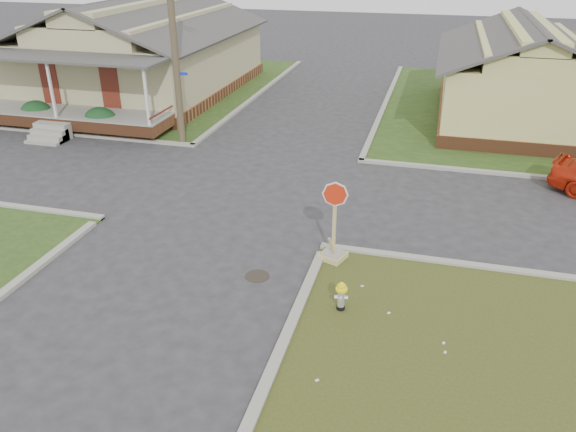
# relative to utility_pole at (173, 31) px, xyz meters

# --- Properties ---
(ground) EXTENTS (120.00, 120.00, 0.00)m
(ground) POSITION_rel_utility_pole_xyz_m (4.20, -8.90, -4.66)
(ground) COLOR #2A2A2C
(ground) RESTS_ON ground
(verge_far_left) EXTENTS (19.00, 19.00, 0.05)m
(verge_far_left) POSITION_rel_utility_pole_xyz_m (-8.80, 9.10, -4.64)
(verge_far_left) COLOR #264117
(verge_far_left) RESTS_ON ground
(curbs) EXTENTS (80.00, 40.00, 0.12)m
(curbs) POSITION_rel_utility_pole_xyz_m (4.20, -3.90, -4.66)
(curbs) COLOR gray
(curbs) RESTS_ON ground
(manhole) EXTENTS (0.64, 0.64, 0.01)m
(manhole) POSITION_rel_utility_pole_xyz_m (6.40, -9.40, -4.66)
(manhole) COLOR black
(manhole) RESTS_ON ground
(corner_house) EXTENTS (10.10, 15.50, 5.30)m
(corner_house) POSITION_rel_utility_pole_xyz_m (-5.80, 7.78, -2.38)
(corner_house) COLOR brown
(corner_house) RESTS_ON ground
(side_house_yellow) EXTENTS (7.60, 11.60, 4.70)m
(side_house_yellow) POSITION_rel_utility_pole_xyz_m (14.20, 7.60, -2.47)
(side_house_yellow) COLOR brown
(side_house_yellow) RESTS_ON ground
(utility_pole) EXTENTS (1.80, 0.28, 9.00)m
(utility_pole) POSITION_rel_utility_pole_xyz_m (0.00, 0.00, 0.00)
(utility_pole) COLOR #3C3423
(utility_pole) RESTS_ON ground
(fire_hydrant) EXTENTS (0.28, 0.28, 0.75)m
(fire_hydrant) POSITION_rel_utility_pole_xyz_m (8.77, -10.34, -4.20)
(fire_hydrant) COLOR black
(fire_hydrant) RESTS_ON ground
(stop_sign) EXTENTS (0.65, 0.63, 2.29)m
(stop_sign) POSITION_rel_utility_pole_xyz_m (8.15, -8.07, -4.12)
(stop_sign) COLOR tan
(stop_sign) RESTS_ON ground
(hedge_left) EXTENTS (1.49, 1.22, 1.14)m
(hedge_left) POSITION_rel_utility_pole_xyz_m (-7.64, 0.57, -4.04)
(hedge_left) COLOR #163D1F
(hedge_left) RESTS_ON verge_far_left
(hedge_right) EXTENTS (1.49, 1.22, 1.14)m
(hedge_right) POSITION_rel_utility_pole_xyz_m (-4.10, 0.31, -4.04)
(hedge_right) COLOR #163D1F
(hedge_right) RESTS_ON verge_far_left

